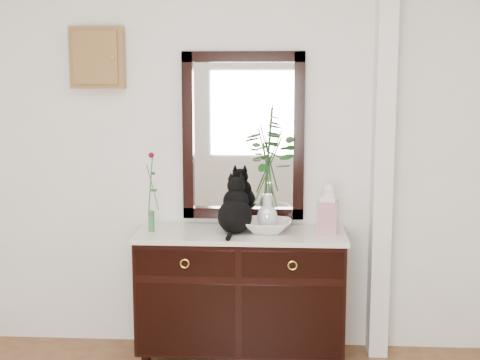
# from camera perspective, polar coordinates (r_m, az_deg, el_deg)

# --- Properties ---
(wall_back) EXTENTS (3.60, 0.04, 2.70)m
(wall_back) POSITION_cam_1_polar(r_m,az_deg,el_deg) (4.43, -1.00, 2.62)
(wall_back) COLOR white
(wall_back) RESTS_ON ground
(pilaster) EXTENTS (0.12, 0.20, 2.70)m
(pilaster) POSITION_cam_1_polar(r_m,az_deg,el_deg) (4.38, 12.07, 2.36)
(pilaster) COLOR white
(pilaster) RESTS_ON ground
(sideboard) EXTENTS (1.33, 0.52, 0.82)m
(sideboard) POSITION_cam_1_polar(r_m,az_deg,el_deg) (4.36, 0.08, -9.27)
(sideboard) COLOR black
(sideboard) RESTS_ON ground
(wall_mirror) EXTENTS (0.80, 0.06, 1.10)m
(wall_mirror) POSITION_cam_1_polar(r_m,az_deg,el_deg) (4.40, 0.28, 3.76)
(wall_mirror) COLOR black
(wall_mirror) RESTS_ON wall_back
(key_cabinet) EXTENTS (0.35, 0.10, 0.40)m
(key_cabinet) POSITION_cam_1_polar(r_m,az_deg,el_deg) (4.52, -12.06, 10.17)
(key_cabinet) COLOR brown
(key_cabinet) RESTS_ON wall_back
(cat) EXTENTS (0.26, 0.32, 0.36)m
(cat) POSITION_cam_1_polar(r_m,az_deg,el_deg) (4.21, -0.43, -2.13)
(cat) COLOR black
(cat) RESTS_ON sideboard
(lotus_bowl) EXTENTS (0.34, 0.34, 0.08)m
(lotus_bowl) POSITION_cam_1_polar(r_m,az_deg,el_deg) (4.25, 2.34, -3.95)
(lotus_bowl) COLOR silver
(lotus_bowl) RESTS_ON sideboard
(vase_branches) EXTENTS (0.48, 0.48, 0.78)m
(vase_branches) POSITION_cam_1_polar(r_m,az_deg,el_deg) (4.19, 2.37, 1.02)
(vase_branches) COLOR silver
(vase_branches) RESTS_ON lotus_bowl
(bud_vase_rose) EXTENTS (0.08, 0.08, 0.52)m
(bud_vase_rose) POSITION_cam_1_polar(r_m,az_deg,el_deg) (4.26, -7.62, -0.98)
(bud_vase_rose) COLOR #346E3E
(bud_vase_rose) RESTS_ON sideboard
(ginger_jar) EXTENTS (0.14, 0.14, 0.33)m
(ginger_jar) POSITION_cam_1_polar(r_m,az_deg,el_deg) (4.22, 7.52, -2.35)
(ginger_jar) COLOR silver
(ginger_jar) RESTS_ON sideboard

